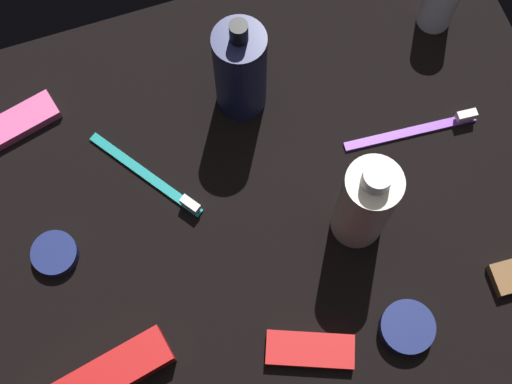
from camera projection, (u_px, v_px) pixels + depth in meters
The scene contains 11 objects.
ground_plane at pixel (256, 201), 91.05cm from camera, with size 84.00×64.00×1.20cm, color black.
lotion_bottle at pixel (240, 70), 87.90cm from camera, with size 6.58×6.58×17.91cm.
bodywash_bottle at pixel (365, 204), 81.86cm from camera, with size 6.48×6.48×17.64cm.
deodorant_stick at pixel (441, 1), 94.94cm from camera, with size 4.66×4.66×9.09cm, color silver.
toothbrush_teal at pixel (152, 178), 90.80cm from camera, with size 11.29×15.44×2.10cm.
toothbrush_purple at pixel (419, 129), 93.08cm from camera, with size 18.04×2.60×2.10cm.
toothpaste_box_red at pixel (99, 381), 81.53cm from camera, with size 17.60×4.40×3.20cm, color red.
snack_bar_red at pixel (312, 349), 83.56cm from camera, with size 10.40×4.00×1.50cm, color red.
snack_bar_pink at pixel (19, 122), 93.24cm from camera, with size 10.40×4.00×1.50cm, color #E55999.
cream_tin_left at pixel (55, 254), 87.36cm from camera, with size 5.70×5.70×1.54cm, color navy.
cream_tin_right at pixel (407, 328), 84.09cm from camera, with size 6.52×6.52×2.10cm, color navy.
Camera 1 is at (9.17, 27.33, 85.77)cm, focal length 49.72 mm.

